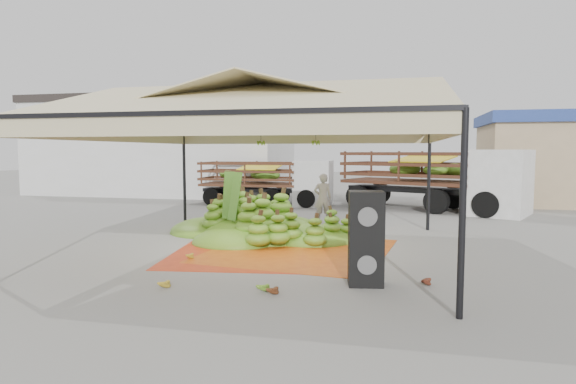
% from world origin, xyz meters
% --- Properties ---
extents(ground, '(90.00, 90.00, 0.00)m').
position_xyz_m(ground, '(0.00, 0.00, 0.00)').
color(ground, slate).
rests_on(ground, ground).
extents(canopy_tent, '(8.10, 8.10, 4.00)m').
position_xyz_m(canopy_tent, '(0.00, 0.00, 3.30)').
color(canopy_tent, black).
rests_on(canopy_tent, ground).
extents(building_white, '(14.30, 6.30, 5.40)m').
position_xyz_m(building_white, '(-10.00, 14.00, 2.71)').
color(building_white, silver).
rests_on(building_white, ground).
extents(building_tan, '(6.30, 5.30, 4.10)m').
position_xyz_m(building_tan, '(10.00, 13.00, 2.07)').
color(building_tan, tan).
rests_on(building_tan, ground).
extents(tarp_left, '(4.19, 4.04, 0.01)m').
position_xyz_m(tarp_left, '(-0.20, -0.49, 0.01)').
color(tarp_left, red).
rests_on(tarp_left, ground).
extents(tarp_right, '(4.56, 4.74, 0.01)m').
position_xyz_m(tarp_right, '(0.82, 0.13, 0.01)').
color(tarp_right, '#C85D12').
rests_on(tarp_right, ground).
extents(banana_heap, '(6.39, 5.53, 1.23)m').
position_xyz_m(banana_heap, '(-0.63, 1.76, 0.62)').
color(banana_heap, '#487C19').
rests_on(banana_heap, ground).
extents(hand_yellow_a, '(0.44, 0.37, 0.19)m').
position_xyz_m(hand_yellow_a, '(-0.95, -3.51, 0.10)').
color(hand_yellow_a, '#B68924').
rests_on(hand_yellow_a, ground).
extents(hand_yellow_b, '(0.46, 0.40, 0.18)m').
position_xyz_m(hand_yellow_b, '(-1.48, -1.29, 0.09)').
color(hand_yellow_b, '#AF8E23').
rests_on(hand_yellow_b, ground).
extents(hand_red_a, '(0.47, 0.41, 0.19)m').
position_xyz_m(hand_red_a, '(1.01, -3.43, 0.10)').
color(hand_red_a, '#5D2B15').
rests_on(hand_red_a, ground).
extents(hand_red_b, '(0.44, 0.36, 0.19)m').
position_xyz_m(hand_red_b, '(3.54, -2.31, 0.10)').
color(hand_red_b, '#5E1E15').
rests_on(hand_red_b, ground).
extents(hand_green, '(0.51, 0.46, 0.19)m').
position_xyz_m(hand_green, '(0.82, -3.28, 0.10)').
color(hand_green, '#436F17').
rests_on(hand_green, ground).
extents(hanging_bunches, '(1.74, 0.24, 0.20)m').
position_xyz_m(hanging_bunches, '(0.21, 1.43, 2.62)').
color(hanging_bunches, '#3A801A').
rests_on(hanging_bunches, ground).
extents(speaker_stack, '(0.69, 0.62, 1.69)m').
position_xyz_m(speaker_stack, '(2.56, -2.52, 0.85)').
color(speaker_stack, black).
rests_on(speaker_stack, ground).
extents(banana_leaves, '(0.96, 1.36, 3.70)m').
position_xyz_m(banana_leaves, '(-1.16, 1.04, 0.00)').
color(banana_leaves, '#38751F').
rests_on(banana_leaves, ground).
extents(vendor, '(0.68, 0.53, 1.66)m').
position_xyz_m(vendor, '(0.63, 4.83, 0.83)').
color(vendor, gray).
rests_on(vendor, ground).
extents(truck_left, '(5.85, 2.15, 1.99)m').
position_xyz_m(truck_left, '(-2.44, 9.71, 1.23)').
color(truck_left, '#4B2819').
rests_on(truck_left, ground).
extents(truck_right, '(7.54, 5.11, 2.46)m').
position_xyz_m(truck_right, '(4.70, 9.15, 1.52)').
color(truck_right, '#502D1A').
rests_on(truck_right, ground).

